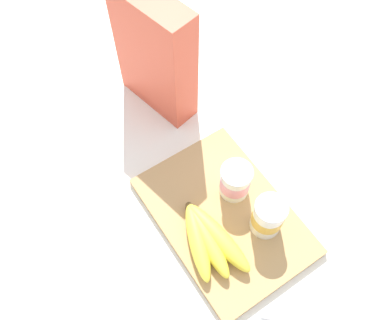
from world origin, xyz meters
The scene contains 6 objects.
ground_plane centered at (0.00, 0.00, 0.00)m, with size 2.40×2.40×0.00m, color white.
cutting_board centered at (0.00, 0.00, 0.01)m, with size 0.35×0.25×0.02m, color tan.
cereal_box centered at (-0.34, 0.05, 0.15)m, with size 0.19×0.07×0.30m, color #D85138.
yogurt_cup_front centered at (-0.03, 0.05, 0.06)m, with size 0.07×0.07×0.08m.
yogurt_cup_back centered at (0.06, 0.05, 0.06)m, with size 0.06×0.06×0.09m.
banana_bunch centered at (0.03, -0.06, 0.03)m, with size 0.19×0.11×0.04m.
Camera 1 is at (0.24, -0.24, 0.82)m, focal length 39.43 mm.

